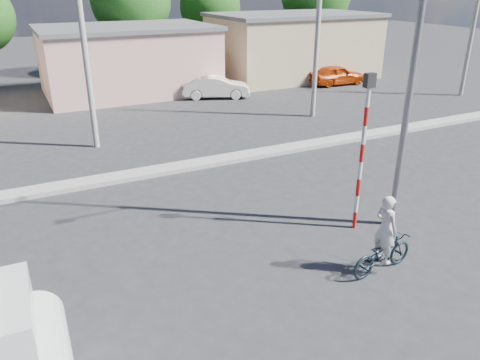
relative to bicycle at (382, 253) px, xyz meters
name	(u,v)px	position (x,y,z in m)	size (l,w,h in m)	color
ground_plane	(286,285)	(-2.36, 0.51, -0.49)	(120.00, 120.00, 0.00)	#2B2B2E
median	(172,168)	(-2.36, 8.51, -0.41)	(40.00, 0.80, 0.16)	#99968E
bicycle	(382,253)	(0.00, 0.00, 0.00)	(0.65, 1.85, 0.97)	black
cyclist	(384,240)	(0.00, 0.00, 0.36)	(0.62, 0.41, 1.70)	silver
car_cream	(216,87)	(3.83, 18.58, 0.17)	(1.39, 3.99, 1.31)	white
car_red	(337,75)	(12.73, 18.53, 0.18)	(1.57, 3.90, 1.33)	#B53608
traffic_pole	(363,141)	(0.84, 2.01, 2.11)	(0.28, 0.18, 4.36)	red
streetlight	(411,47)	(1.78, 1.71, 4.48)	(2.34, 0.22, 9.00)	slate
building_row	(113,59)	(-1.26, 22.51, 1.65)	(37.80, 7.30, 4.44)	beige
tree_row	(126,4)	(1.40, 28.96, 4.51)	(43.62, 7.43, 8.42)	#38281E
utility_poles	(208,41)	(0.89, 12.51, 3.58)	(35.40, 0.24, 8.00)	#99968E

